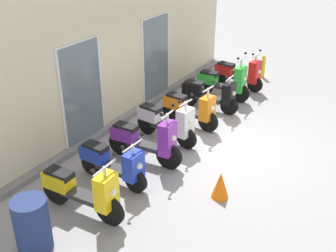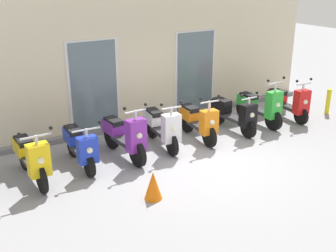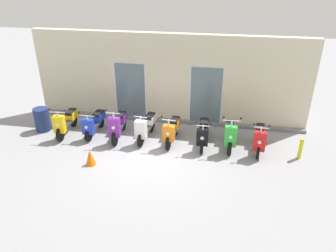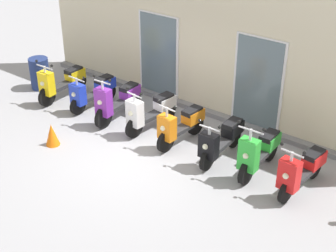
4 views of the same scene
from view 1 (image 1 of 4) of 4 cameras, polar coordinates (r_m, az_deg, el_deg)
ground_plane at (r=9.36m, az=7.38°, el=-2.51°), size 40.00×40.00×0.00m
storefront_facade at (r=10.06m, az=-7.06°, el=9.83°), size 10.41×0.50×3.39m
scooter_yellow at (r=7.12m, az=-11.73°, el=-8.57°), size 0.62×1.70×1.22m
scooter_blue at (r=7.85m, az=-7.60°, el=-4.99°), size 0.62×1.53×1.09m
scooter_purple at (r=8.42m, az=-3.06°, el=-1.97°), size 0.54×1.69×1.32m
scooter_white at (r=9.19m, az=-0.14°, el=0.64°), size 0.55×1.62×1.21m
scooter_orange at (r=9.91m, az=3.07°, el=2.49°), size 0.53×1.55×1.20m
scooter_black at (r=10.80m, az=5.73°, el=4.44°), size 0.54×1.61×1.11m
scooter_green at (r=11.55m, az=7.66°, el=5.99°), size 0.60×1.59×1.34m
scooter_red at (r=12.37m, az=9.77°, el=7.21°), size 0.53×1.56×1.21m
trash_bin at (r=6.68m, az=-18.14°, el=-12.76°), size 0.54×0.54×0.88m
traffic_cone at (r=7.55m, az=7.20°, el=-8.05°), size 0.32×0.32×0.52m
curb_bollard at (r=13.45m, az=12.94°, el=7.95°), size 0.12×0.12×0.70m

